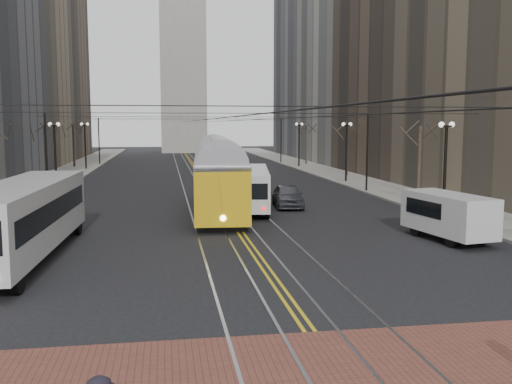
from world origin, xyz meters
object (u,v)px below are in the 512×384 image
object	(u,v)px
sedan_grey	(288,196)
transit_bus	(24,221)
streetcar	(218,183)
cargo_van	(448,217)
rear_bus	(251,189)

from	to	relation	value
sedan_grey	transit_bus	bearing A→B (deg)	-132.22
sedan_grey	streetcar	bearing A→B (deg)	-159.93
cargo_van	transit_bus	bearing A→B (deg)	172.73
cargo_van	sedan_grey	distance (m)	13.52
streetcar	cargo_van	world-z (taller)	streetcar
transit_bus	sedan_grey	bearing A→B (deg)	44.98
rear_bus	cargo_van	bearing A→B (deg)	-47.49
transit_bus	cargo_van	xyz separation A→B (m)	(19.75, 0.76, -0.47)
streetcar	sedan_grey	size ratio (longest dim) A/B	3.39
transit_bus	cargo_van	distance (m)	19.77
transit_bus	sedan_grey	distance (m)	19.47
transit_bus	cargo_van	bearing A→B (deg)	4.67
streetcar	cargo_van	xyz separation A→B (m)	(10.37, -11.08, -0.73)
transit_bus	rear_bus	distance (m)	17.21
transit_bus	streetcar	distance (m)	15.10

